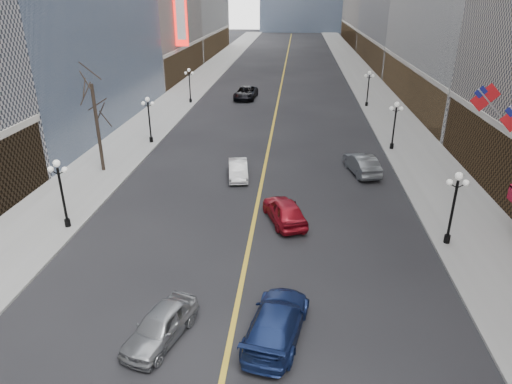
% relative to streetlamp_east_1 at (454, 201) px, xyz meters
% --- Properties ---
extents(sidewalk_east, '(6.00, 230.00, 0.15)m').
position_rel_streetlamp_east_1_xyz_m(sidewalk_east, '(2.20, 40.00, -2.83)').
color(sidewalk_east, gray).
rests_on(sidewalk_east, ground).
extents(sidewalk_west, '(6.00, 230.00, 0.15)m').
position_rel_streetlamp_east_1_xyz_m(sidewalk_west, '(-25.80, 40.00, -2.83)').
color(sidewalk_west, gray).
rests_on(sidewalk_west, ground).
extents(lane_line, '(0.25, 200.00, 0.02)m').
position_rel_streetlamp_east_1_xyz_m(lane_line, '(-11.80, 50.00, -2.89)').
color(lane_line, gold).
rests_on(lane_line, ground).
extents(streetlamp_east_1, '(1.26, 0.44, 4.52)m').
position_rel_streetlamp_east_1_xyz_m(streetlamp_east_1, '(0.00, 0.00, 0.00)').
color(streetlamp_east_1, black).
rests_on(streetlamp_east_1, sidewalk_east).
extents(streetlamp_east_2, '(1.26, 0.44, 4.52)m').
position_rel_streetlamp_east_1_xyz_m(streetlamp_east_2, '(0.00, 18.00, 0.00)').
color(streetlamp_east_2, black).
rests_on(streetlamp_east_2, sidewalk_east).
extents(streetlamp_east_3, '(1.26, 0.44, 4.52)m').
position_rel_streetlamp_east_1_xyz_m(streetlamp_east_3, '(0.00, 36.00, 0.00)').
color(streetlamp_east_3, black).
rests_on(streetlamp_east_3, sidewalk_east).
extents(streetlamp_west_1, '(1.26, 0.44, 4.52)m').
position_rel_streetlamp_east_1_xyz_m(streetlamp_west_1, '(-23.60, 0.00, 0.00)').
color(streetlamp_west_1, black).
rests_on(streetlamp_west_1, sidewalk_west).
extents(streetlamp_west_2, '(1.26, 0.44, 4.52)m').
position_rel_streetlamp_east_1_xyz_m(streetlamp_west_2, '(-23.60, 18.00, 0.00)').
color(streetlamp_west_2, black).
rests_on(streetlamp_west_2, sidewalk_west).
extents(streetlamp_west_3, '(1.26, 0.44, 4.52)m').
position_rel_streetlamp_east_1_xyz_m(streetlamp_west_3, '(-23.60, 36.00, 0.00)').
color(streetlamp_west_3, black).
rests_on(streetlamp_west_3, sidewalk_west).
extents(flag_5, '(2.87, 0.12, 2.87)m').
position_rel_streetlamp_east_1_xyz_m(flag_5, '(3.51, 7.00, 4.39)').
color(flag_5, '#B2B2B7').
rests_on(flag_5, ground).
extents(theatre_marquee, '(2.00, 0.55, 12.00)m').
position_rel_streetlamp_east_1_xyz_m(theatre_marquee, '(-27.68, 50.00, 9.10)').
color(theatre_marquee, red).
rests_on(theatre_marquee, ground).
extents(tree_west_far, '(3.60, 3.60, 7.92)m').
position_rel_streetlamp_east_1_xyz_m(tree_west_far, '(-25.30, 10.00, 3.34)').
color(tree_west_far, '#2D231C').
rests_on(tree_west_far, sidewalk_west).
extents(car_nb_near, '(2.96, 4.63, 1.47)m').
position_rel_streetlamp_east_1_xyz_m(car_nb_near, '(-14.79, -9.47, -2.17)').
color(car_nb_near, gray).
rests_on(car_nb_near, ground).
extents(car_nb_mid, '(2.12, 4.44, 1.40)m').
position_rel_streetlamp_east_1_xyz_m(car_nb_mid, '(-13.80, 9.64, -2.20)').
color(car_nb_mid, silver).
rests_on(car_nb_mid, ground).
extents(car_nb_far, '(3.19, 6.25, 1.69)m').
position_rel_streetlamp_east_1_xyz_m(car_nb_far, '(-16.41, 39.49, -2.06)').
color(car_nb_far, black).
rests_on(car_nb_far, ground).
extents(car_sb_near, '(3.19, 5.74, 1.57)m').
position_rel_streetlamp_east_1_xyz_m(car_sb_near, '(-9.80, -8.83, -2.11)').
color(car_sb_near, navy).
rests_on(car_sb_near, ground).
extents(car_sb_mid, '(3.46, 5.21, 1.65)m').
position_rel_streetlamp_east_1_xyz_m(car_sb_mid, '(-9.80, 2.14, -2.08)').
color(car_sb_mid, maroon).
rests_on(car_sb_mid, ground).
extents(car_sb_far, '(2.80, 5.23, 1.64)m').
position_rel_streetlamp_east_1_xyz_m(car_sb_far, '(-3.66, 11.56, -2.08)').
color(car_sb_far, '#575C60').
rests_on(car_sb_far, ground).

